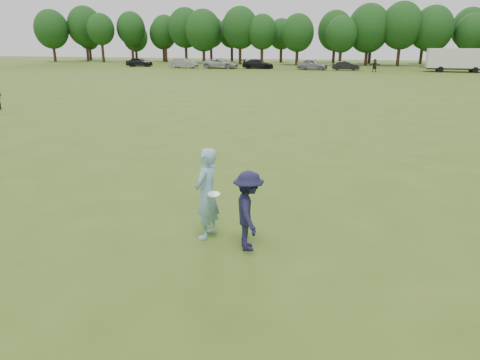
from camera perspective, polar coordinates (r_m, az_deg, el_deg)
The scene contains 13 objects.
ground at distance 9.16m, azimuth -3.73°, elevation -8.89°, with size 200.00×200.00×0.00m, color #3C5718.
thrower at distance 9.24m, azimuth -4.47°, elevation -1.83°, with size 0.74×0.48×2.02m, color #82B4C9.
defender at distance 8.74m, azimuth 1.14°, elevation -4.14°, with size 1.09×0.62×1.68m, color #191937.
player_far_d at distance 65.18m, azimuth 17.51°, elevation 14.36°, with size 1.67×0.53×1.80m, color black.
car_a at distance 77.92m, azimuth -13.28°, elevation 15.06°, with size 1.80×4.47×1.52m, color black.
car_b at distance 72.42m, azimuth -7.55°, elevation 15.19°, with size 1.64×4.69×1.55m, color gray.
car_c at distance 70.77m, azimuth -2.56°, elevation 15.27°, with size 2.60×5.65×1.57m, color #B2B1B6.
car_d at distance 70.21m, azimuth 2.40°, elevation 15.20°, with size 2.02×4.96×1.44m, color black.
car_e at distance 68.01m, azimuth 9.64°, elevation 14.93°, with size 1.85×4.61×1.57m, color gray.
car_f at distance 67.96m, azimuth 13.91°, elevation 14.57°, with size 1.40×4.01×1.32m, color black.
disc_in_play at distance 8.99m, azimuth -3.50°, elevation -1.91°, with size 0.31×0.30×0.07m.
cargo_trailer at distance 69.20m, azimuth 27.01°, elevation 14.17°, with size 9.00×2.75×3.20m.
treeline at distance 84.60m, azimuth 16.76°, elevation 18.73°, with size 130.35×18.39×11.74m.
Camera 1 is at (2.79, -7.68, 4.14)m, focal length 32.00 mm.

